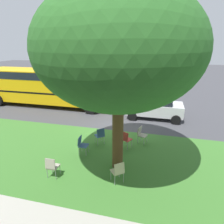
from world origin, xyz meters
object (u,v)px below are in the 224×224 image
chair_0 (118,171)px  parked_car (155,106)px  chair_2 (100,135)px  chair_5 (141,134)px  school_bus (48,84)px  chair_1 (126,138)px  chair_3 (52,166)px  chair_4 (82,144)px  street_tree (119,50)px

chair_0 → parked_car: size_ratio=0.24×
chair_2 → parked_car: parked_car is taller
chair_5 → school_bus: size_ratio=0.08×
chair_1 → chair_3: (2.36, 2.89, 0.00)m
chair_3 → chair_4: same height
chair_1 → chair_4: 2.14m
chair_0 → chair_2: 3.06m
street_tree → chair_2: size_ratio=7.81×
street_tree → school_bus: bearing=-44.1°
chair_0 → chair_3: bearing=7.1°
street_tree → chair_1: street_tree is taller
chair_4 → parked_car: (-3.11, -5.54, 0.32)m
street_tree → parked_car: bearing=-102.1°
street_tree → chair_5: size_ratio=7.81×
chair_5 → school_bus: bearing=-30.7°
chair_1 → street_tree: bearing=87.0°
chair_2 → chair_3: 3.14m
chair_1 → parked_car: bearing=-105.2°
chair_1 → chair_2: (1.35, -0.08, 0.00)m
chair_1 → school_bus: school_bus is taller
chair_1 → chair_0: bearing=93.4°
street_tree → school_bus: (7.26, -7.04, -2.95)m
chair_4 → chair_5: bearing=-146.2°
school_bus → chair_2: bearing=138.1°
street_tree → parked_car: street_tree is taller
chair_2 → school_bus: (5.99, -5.38, 1.24)m
street_tree → chair_3: street_tree is taller
street_tree → chair_5: 4.83m
school_bus → chair_4: bearing=130.1°
street_tree → chair_4: (1.80, -0.56, -4.19)m
chair_0 → parked_car: 7.18m
street_tree → parked_car: 7.34m
chair_5 → chair_2: bearing=16.9°
chair_3 → chair_5: size_ratio=1.00×
chair_4 → parked_car: bearing=-119.3°
chair_3 → school_bus: size_ratio=0.08×
chair_0 → school_bus: (7.50, -8.03, 1.24)m
chair_4 → parked_car: 6.36m
street_tree → chair_3: (2.27, 1.31, -4.19)m
chair_2 → parked_car: size_ratio=0.24×
chair_0 → school_bus: bearing=-47.0°
chair_4 → school_bus: 8.56m
school_bus → chair_1: bearing=143.4°
chair_5 → school_bus: school_bus is taller
chair_0 → chair_2: same height
school_bus → parked_car: bearing=173.7°
chair_5 → street_tree: bearing=71.5°
chair_2 → chair_4: (0.54, 1.10, 0.00)m
chair_2 → parked_car: bearing=-120.2°
street_tree → chair_1: bearing=-93.0°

